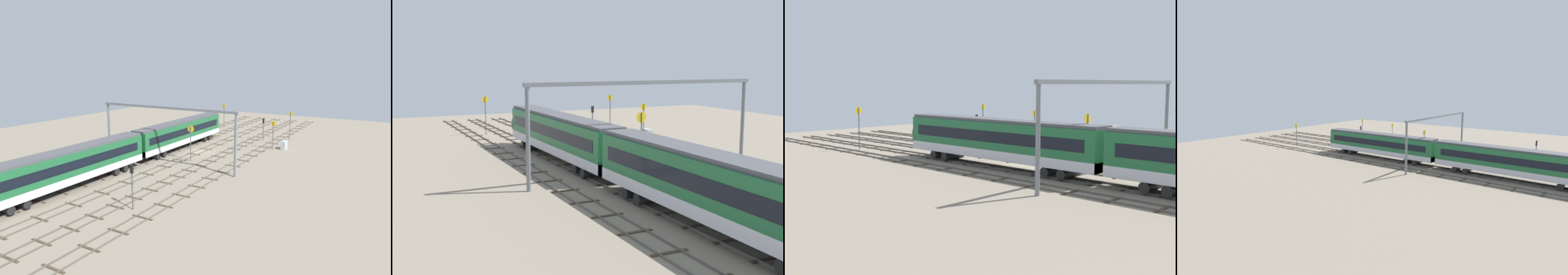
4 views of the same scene
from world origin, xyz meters
TOP-DOWN VIEW (x-y plane):
  - ground_plane at (0.00, 0.00)m, footprint 100.87×100.87m
  - track_near_foreground at (-0.00, -8.48)m, footprint 84.87×2.40m
  - track_second_near at (0.00, -4.24)m, footprint 84.87×2.40m
  - track_middle at (0.00, 0.00)m, footprint 84.87×2.40m
  - track_with_train at (0.00, 4.24)m, footprint 84.87×2.40m
  - track_far_background at (-0.00, 8.48)m, footprint 84.87×2.40m
  - train at (-11.18, 4.24)m, footprint 50.40×3.24m
  - overhead_gantry at (-9.86, 0.15)m, footprint 0.40×22.69m
  - speed_sign_near_foreground at (22.83, 6.58)m, footprint 0.14×0.92m
  - speed_sign_mid_trackside at (17.14, -10.41)m, footprint 0.14×0.84m
  - speed_sign_far_trackside at (7.50, -10.22)m, footprint 0.14×0.89m
  - speed_sign_distant_end at (-5.96, -1.71)m, footprint 0.14×1.06m
  - signal_light_trackside_approach at (14.06, -6.07)m, footprint 0.31×0.32m
  - signal_light_trackside_departure at (-25.32, -6.31)m, footprint 0.31×0.32m
  - relay_cabinet at (9.03, -11.76)m, footprint 1.60×0.80m

SIDE VIEW (x-z plane):
  - ground_plane at x=0.00m, z-range 0.00..0.00m
  - track_second_near at x=0.00m, z-range -0.02..0.14m
  - track_with_train at x=0.00m, z-range -0.02..0.14m
  - track_near_foreground at x=0.00m, z-range -0.01..0.15m
  - track_far_background at x=0.00m, z-range -0.01..0.15m
  - track_middle at x=0.00m, z-range -0.01..0.15m
  - relay_cabinet at x=9.03m, z-range 0.00..1.45m
  - train at x=-11.18m, z-range 0.26..5.06m
  - signal_light_trackside_approach at x=14.06m, z-range 0.68..5.02m
  - signal_light_trackside_departure at x=-25.32m, z-range 0.73..5.54m
  - speed_sign_far_trackside at x=7.50m, z-range 0.73..5.79m
  - speed_sign_mid_trackside at x=17.14m, z-range 0.72..6.30m
  - speed_sign_near_foreground at x=22.83m, z-range 0.80..6.31m
  - speed_sign_distant_end at x=-5.96m, z-range 0.93..6.47m
  - overhead_gantry at x=-9.86m, z-range 2.42..11.18m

